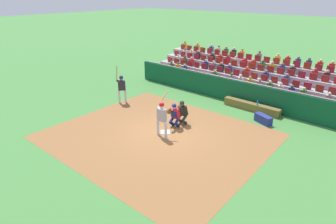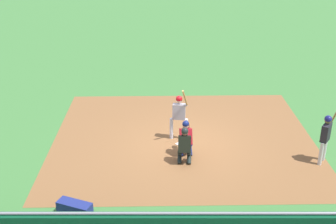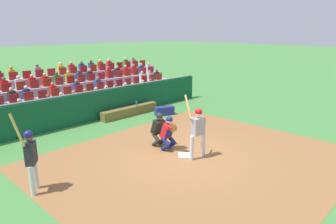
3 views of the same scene
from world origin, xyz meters
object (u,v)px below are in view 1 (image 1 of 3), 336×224
batter_at_plate (162,115)px  home_plate_umpire (182,111)px  catcher_crouching (174,114)px  water_bottle_on_bench (257,103)px  home_plate_marker (165,132)px  on_deck_batter (122,86)px  equipment_duffel_bag (263,119)px  dugout_bench (251,107)px

batter_at_plate → home_plate_umpire: size_ratio=1.64×
home_plate_umpire → catcher_crouching: bearing=83.4°
batter_at_plate → water_bottle_on_bench: (-2.09, -5.70, -0.51)m
home_plate_umpire → home_plate_marker: bearing=89.3°
on_deck_batter → catcher_crouching: bearing=173.6°
catcher_crouching → equipment_duffel_bag: (-3.19, -3.41, -0.50)m
catcher_crouching → equipment_duffel_bag: size_ratio=1.34×
dugout_bench → catcher_crouching: bearing=67.2°
home_plate_umpire → water_bottle_on_bench: 4.56m
equipment_duffel_bag → on_deck_batter: on_deck_batter is taller
catcher_crouching → water_bottle_on_bench: size_ratio=4.89×
home_plate_marker → on_deck_batter: (4.64, -1.26, 1.06)m
home_plate_marker → equipment_duffel_bag: bearing=-127.1°
catcher_crouching → equipment_duffel_bag: bearing=-133.1°
batter_at_plate → home_plate_umpire: bearing=-85.3°
catcher_crouching → dugout_bench: 5.03m
catcher_crouching → home_plate_umpire: home_plate_umpire is taller
water_bottle_on_bench → equipment_duffel_bag: water_bottle_on_bench is taller
batter_at_plate → catcher_crouching: bearing=-79.9°
home_plate_marker → batter_at_plate: size_ratio=0.21×
home_plate_umpire → dugout_bench: home_plate_umpire is taller
catcher_crouching → on_deck_batter: 4.63m
home_plate_marker → on_deck_batter: size_ratio=0.20×
home_plate_umpire → equipment_duffel_bag: bearing=-137.7°
dugout_bench → equipment_duffel_bag: (-1.25, 1.20, -0.00)m
catcher_crouching → on_deck_batter: (4.59, -0.52, 0.35)m
home_plate_umpire → dugout_bench: (-1.87, -4.05, -0.49)m
home_plate_marker → batter_at_plate: batter_at_plate is taller
catcher_crouching → home_plate_umpire: bearing=-96.6°
batter_at_plate → dugout_bench: bearing=-106.7°
batter_at_plate → home_plate_umpire: batter_at_plate is taller
home_plate_marker → dugout_bench: dugout_bench is taller
on_deck_batter → batter_at_plate: bearing=160.7°
batter_at_plate → home_plate_umpire: (0.14, -1.72, -0.37)m
on_deck_batter → home_plate_marker: bearing=164.8°
home_plate_marker → on_deck_batter: on_deck_batter is taller
home_plate_umpire → dugout_bench: bearing=-114.8°
home_plate_umpire → batter_at_plate: bearing=94.7°
batter_at_plate → catcher_crouching: batter_at_plate is taller
equipment_duffel_bag → dugout_bench: bearing=-22.4°
dugout_bench → on_deck_batter: on_deck_batter is taller
home_plate_marker → dugout_bench: 5.68m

